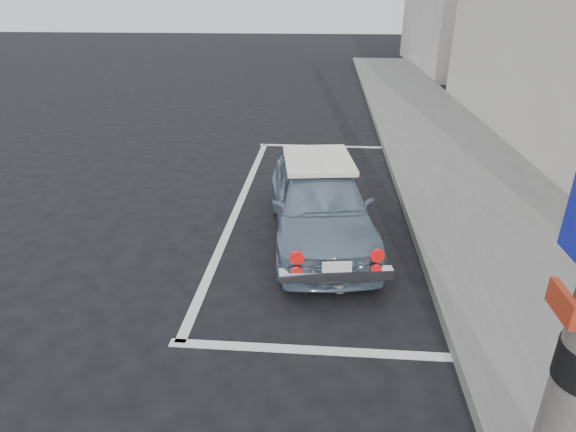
{
  "coord_description": "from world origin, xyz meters",
  "views": [
    {
      "loc": [
        0.5,
        -4.27,
        3.22
      ],
      "look_at": [
        0.08,
        1.03,
        0.75
      ],
      "focal_mm": 30.0,
      "sensor_mm": 36.0,
      "label": 1
    }
  ],
  "objects": [
    {
      "name": "pline_front",
      "position": [
        0.5,
        6.5,
        0.0
      ],
      "size": [
        3.0,
        0.12,
        0.01
      ],
      "primitive_type": "cube",
      "color": "silver",
      "rests_on": "ground"
    },
    {
      "name": "retro_coupe",
      "position": [
        0.46,
        1.93,
        0.57
      ],
      "size": [
        1.77,
        3.48,
        1.13
      ],
      "rotation": [
        0.0,
        0.0,
        0.13
      ],
      "color": "slate",
      "rests_on": "ground"
    },
    {
      "name": "pline_side",
      "position": [
        -0.9,
        3.0,
        0.0
      ],
      "size": [
        0.12,
        7.0,
        0.01
      ],
      "primitive_type": "cube",
      "color": "silver",
      "rests_on": "ground"
    },
    {
      "name": "ground",
      "position": [
        0.0,
        0.0,
        0.0
      ],
      "size": [
        80.0,
        80.0,
        0.0
      ],
      "primitive_type": "plane",
      "color": "black",
      "rests_on": "ground"
    },
    {
      "name": "pline_rear",
      "position": [
        0.5,
        -0.5,
        0.0
      ],
      "size": [
        3.0,
        0.12,
        0.01
      ],
      "primitive_type": "cube",
      "color": "silver",
      "rests_on": "ground"
    },
    {
      "name": "cat",
      "position": [
        0.73,
        0.55,
        0.12
      ],
      "size": [
        0.25,
        0.47,
        0.25
      ],
      "rotation": [
        0.0,
        0.0,
        -0.14
      ],
      "color": "#675B4E",
      "rests_on": "ground"
    },
    {
      "name": "sidewalk",
      "position": [
        3.2,
        2.0,
        0.07
      ],
      "size": [
        2.8,
        40.0,
        0.15
      ],
      "primitive_type": "cube",
      "color": "#60605C",
      "rests_on": "ground"
    }
  ]
}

